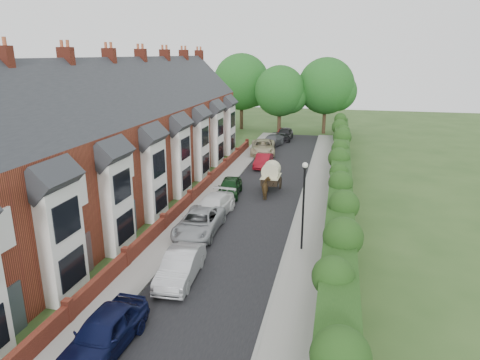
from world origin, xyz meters
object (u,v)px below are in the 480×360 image
(car_grey, at_px, (272,141))
(car_white, at_px, (213,207))
(car_red, at_px, (263,161))
(car_navy, at_px, (104,333))
(car_green, at_px, (230,187))
(car_silver_b, at_px, (199,223))
(horse_cart, at_px, (271,174))
(car_black, at_px, (285,134))
(car_beige, at_px, (263,147))
(horse, at_px, (267,188))
(lamppost, at_px, (304,195))
(car_silver_a, at_px, (181,266))

(car_grey, bearing_deg, car_white, -77.97)
(car_red, bearing_deg, car_navy, -92.29)
(car_green, height_order, car_grey, car_green)
(car_silver_b, distance_m, horse_cart, 10.10)
(car_grey, bearing_deg, car_black, 91.11)
(car_black, bearing_deg, car_navy, -91.17)
(car_white, xyz_separation_m, car_beige, (0.00, 19.43, 0.08))
(horse, xyz_separation_m, horse_cart, (-0.00, 1.94, 0.62))
(car_white, bearing_deg, lamppost, -26.13)
(car_grey, bearing_deg, car_beige, -82.02)
(car_white, distance_m, car_grey, 23.69)
(car_silver_b, height_order, horse_cart, horse_cart)
(car_navy, distance_m, horse, 19.12)
(car_silver_a, xyz_separation_m, car_green, (-0.90, 13.20, -0.02))
(car_black, bearing_deg, car_green, -92.57)
(car_green, relative_size, car_black, 0.88)
(car_silver_a, bearing_deg, horse_cart, 78.88)
(car_black, bearing_deg, horse, -85.42)
(car_grey, xyz_separation_m, car_black, (0.93, 4.46, 0.11))
(car_silver_b, height_order, car_beige, car_beige)
(car_silver_a, distance_m, car_beige, 28.01)
(lamppost, height_order, car_grey, lamppost)
(car_white, height_order, car_red, car_white)
(car_navy, distance_m, car_silver_b, 11.20)
(horse, bearing_deg, car_green, -10.97)
(horse_cart, bearing_deg, car_green, -145.26)
(car_silver_b, relative_size, horse, 2.86)
(car_navy, height_order, horse_cart, horse_cart)
(car_green, relative_size, car_beige, 0.72)
(car_navy, bearing_deg, horse, 83.12)
(car_white, xyz_separation_m, car_green, (0.00, 4.63, -0.02))
(car_silver_a, distance_m, horse_cart, 15.39)
(horse_cart, bearing_deg, car_silver_a, -97.61)
(car_red, xyz_separation_m, car_grey, (-0.67, 9.86, 0.03))
(lamppost, relative_size, car_silver_a, 1.18)
(car_beige, xyz_separation_m, car_black, (1.30, 8.72, -0.00))
(car_beige, bearing_deg, car_silver_b, -98.94)
(lamppost, xyz_separation_m, horse, (-3.46, 8.69, -2.54))
(car_beige, distance_m, horse, 15.00)
(car_black, relative_size, horse, 2.57)
(car_navy, xyz_separation_m, car_black, (1.30, 42.32, 0.02))
(car_green, bearing_deg, horse_cart, 29.15)
(car_silver_b, distance_m, car_black, 31.15)
(car_navy, xyz_separation_m, car_silver_b, (0.00, 11.20, -0.05))
(car_grey, relative_size, horse_cart, 1.41)
(car_silver_b, xyz_separation_m, car_grey, (0.37, 26.66, -0.03))
(car_silver_b, relative_size, car_white, 1.04)
(car_white, relative_size, car_grey, 1.05)
(car_red, relative_size, car_grey, 0.85)
(car_beige, bearing_deg, horse, -87.65)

